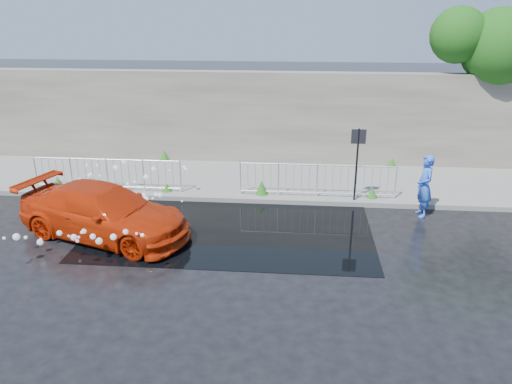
% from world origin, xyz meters
% --- Properties ---
extents(ground, '(90.00, 90.00, 0.00)m').
position_xyz_m(ground, '(0.00, 0.00, 0.00)').
color(ground, black).
rests_on(ground, ground).
extents(pavement, '(30.00, 4.00, 0.15)m').
position_xyz_m(pavement, '(0.00, 5.00, 0.07)').
color(pavement, slate).
rests_on(pavement, ground).
extents(curb, '(30.00, 0.25, 0.16)m').
position_xyz_m(curb, '(0.00, 3.00, 0.08)').
color(curb, slate).
rests_on(curb, ground).
extents(retaining_wall, '(30.00, 0.60, 3.50)m').
position_xyz_m(retaining_wall, '(0.00, 7.20, 1.90)').
color(retaining_wall, '#575149').
rests_on(retaining_wall, pavement).
extents(puddle, '(8.00, 5.00, 0.01)m').
position_xyz_m(puddle, '(0.50, 1.00, 0.01)').
color(puddle, black).
rests_on(puddle, ground).
extents(sign_post, '(0.45, 0.06, 2.50)m').
position_xyz_m(sign_post, '(4.20, 3.10, 1.72)').
color(sign_post, black).
rests_on(sign_post, ground).
extents(tree, '(5.20, 2.79, 6.38)m').
position_xyz_m(tree, '(9.67, 7.41, 4.83)').
color(tree, '#332114').
rests_on(tree, ground).
extents(railing_left, '(5.05, 0.05, 1.10)m').
position_xyz_m(railing_left, '(-4.00, 3.35, 0.74)').
color(railing_left, silver).
rests_on(railing_left, pavement).
extents(railing_right, '(5.05, 0.05, 1.10)m').
position_xyz_m(railing_right, '(3.00, 3.35, 0.74)').
color(railing_right, silver).
rests_on(railing_right, pavement).
extents(weeds, '(12.17, 3.93, 0.46)m').
position_xyz_m(weeds, '(-0.21, 4.47, 0.34)').
color(weeds, '#144512').
rests_on(weeds, pavement).
extents(water_spray, '(3.61, 5.60, 1.00)m').
position_xyz_m(water_spray, '(-3.08, 0.92, 0.70)').
color(water_spray, white).
rests_on(water_spray, ground).
extents(red_car, '(5.31, 3.44, 1.43)m').
position_xyz_m(red_car, '(-2.89, 0.16, 0.72)').
color(red_car, '#B52507').
rests_on(red_car, ground).
extents(person, '(0.54, 0.75, 1.91)m').
position_xyz_m(person, '(6.17, 2.40, 0.96)').
color(person, blue).
rests_on(person, ground).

